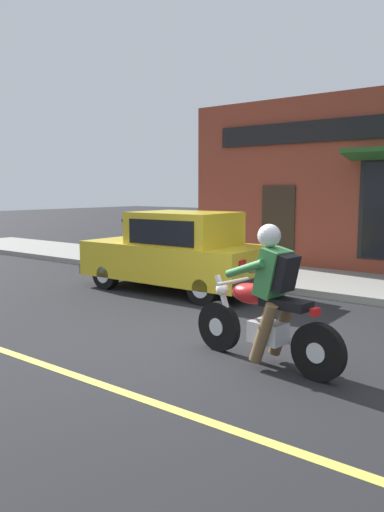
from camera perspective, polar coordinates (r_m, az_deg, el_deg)
ground_plane at (r=6.59m, az=2.20°, el=-10.05°), size 80.00×80.00×0.00m
sidewalk_curb at (r=12.06m, az=3.70°, el=-1.63°), size 2.60×22.00×0.14m
motorcycle_with_rider at (r=5.74m, az=8.51°, el=-5.78°), size 0.63×2.02×1.62m
car_hatchback at (r=9.85m, az=-1.74°, el=0.40°), size 1.72×3.82×1.57m
fire_hydrant at (r=12.76m, az=1.00°, el=1.16°), size 0.36×0.24×0.88m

